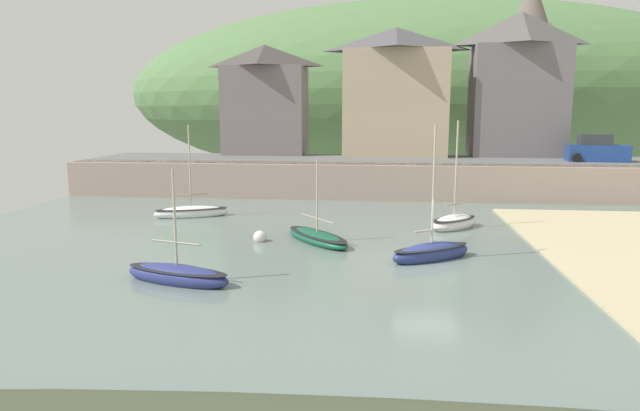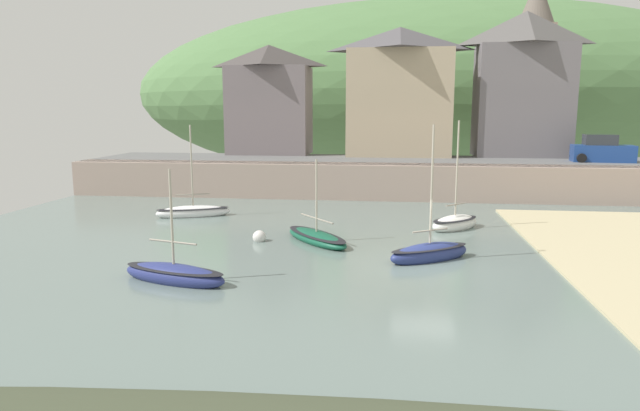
{
  "view_description": "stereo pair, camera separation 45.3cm",
  "coord_description": "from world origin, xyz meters",
  "px_view_note": "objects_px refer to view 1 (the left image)",
  "views": [
    {
      "loc": [
        -1.86,
        -21.65,
        6.04
      ],
      "look_at": [
        -4.83,
        5.59,
        1.38
      ],
      "focal_mm": 31.49,
      "sensor_mm": 36.0,
      "label": 1
    },
    {
      "loc": [
        -1.41,
        -21.59,
        6.04
      ],
      "look_at": [
        -4.83,
        5.59,
        1.38
      ],
      "focal_mm": 31.49,
      "sensor_mm": 36.0,
      "label": 2
    }
  ],
  "objects_px": {
    "motorboat_with_cabin": "(192,212)",
    "dinghy_open_wooden": "(431,252)",
    "fishing_boat_green": "(454,222)",
    "church_with_spire": "(528,64)",
    "waterfront_building_right": "(518,84)",
    "sailboat_nearest_shore": "(177,275)",
    "waterfront_building_centre": "(395,91)",
    "mooring_buoy": "(260,237)",
    "waterfront_building_left": "(265,99)",
    "sailboat_blue_trim": "(317,237)",
    "parked_car_near_slipway": "(597,150)"
  },
  "relations": [
    {
      "from": "sailboat_nearest_shore",
      "to": "fishing_boat_green",
      "type": "relative_size",
      "value": 0.76
    },
    {
      "from": "church_with_spire",
      "to": "motorboat_with_cabin",
      "type": "distance_m",
      "value": 32.16
    },
    {
      "from": "waterfront_building_centre",
      "to": "church_with_spire",
      "type": "xyz_separation_m",
      "value": [
        11.3,
        4.0,
        2.41
      ]
    },
    {
      "from": "sailboat_nearest_shore",
      "to": "mooring_buoy",
      "type": "relative_size",
      "value": 6.86
    },
    {
      "from": "waterfront_building_right",
      "to": "church_with_spire",
      "type": "bearing_deg",
      "value": 68.19
    },
    {
      "from": "waterfront_building_left",
      "to": "mooring_buoy",
      "type": "xyz_separation_m",
      "value": [
        4.15,
        -21.76,
        -6.77
      ]
    },
    {
      "from": "waterfront_building_centre",
      "to": "sailboat_blue_trim",
      "type": "height_order",
      "value": "waterfront_building_centre"
    },
    {
      "from": "motorboat_with_cabin",
      "to": "dinghy_open_wooden",
      "type": "bearing_deg",
      "value": -54.09
    },
    {
      "from": "church_with_spire",
      "to": "waterfront_building_right",
      "type": "bearing_deg",
      "value": -111.81
    },
    {
      "from": "church_with_spire",
      "to": "sailboat_blue_trim",
      "type": "xyz_separation_m",
      "value": [
        -15.21,
        -25.56,
        -9.76
      ]
    },
    {
      "from": "motorboat_with_cabin",
      "to": "mooring_buoy",
      "type": "xyz_separation_m",
      "value": [
        5.22,
        -5.59,
        -0.09
      ]
    },
    {
      "from": "waterfront_building_left",
      "to": "waterfront_building_right",
      "type": "height_order",
      "value": "waterfront_building_right"
    },
    {
      "from": "waterfront_building_centre",
      "to": "mooring_buoy",
      "type": "relative_size",
      "value": 16.07
    },
    {
      "from": "dinghy_open_wooden",
      "to": "sailboat_nearest_shore",
      "type": "distance_m",
      "value": 10.11
    },
    {
      "from": "sailboat_blue_trim",
      "to": "fishing_boat_green",
      "type": "relative_size",
      "value": 0.77
    },
    {
      "from": "waterfront_building_left",
      "to": "mooring_buoy",
      "type": "height_order",
      "value": "waterfront_building_left"
    },
    {
      "from": "waterfront_building_centre",
      "to": "fishing_boat_green",
      "type": "xyz_separation_m",
      "value": [
        2.8,
        -17.81,
        -7.25
      ]
    },
    {
      "from": "sailboat_blue_trim",
      "to": "motorboat_with_cabin",
      "type": "distance_m",
      "value": 9.56
    },
    {
      "from": "church_with_spire",
      "to": "motorboat_with_cabin",
      "type": "height_order",
      "value": "church_with_spire"
    },
    {
      "from": "waterfront_building_left",
      "to": "sailboat_nearest_shore",
      "type": "bearing_deg",
      "value": -84.79
    },
    {
      "from": "waterfront_building_left",
      "to": "waterfront_building_centre",
      "type": "distance_m",
      "value": 10.74
    },
    {
      "from": "waterfront_building_left",
      "to": "church_with_spire",
      "type": "xyz_separation_m",
      "value": [
        22.02,
        4.0,
        3.01
      ]
    },
    {
      "from": "parked_car_near_slipway",
      "to": "mooring_buoy",
      "type": "relative_size",
      "value": 6.73
    },
    {
      "from": "waterfront_building_left",
      "to": "sailboat_nearest_shore",
      "type": "height_order",
      "value": "waterfront_building_left"
    },
    {
      "from": "waterfront_building_left",
      "to": "sailboat_nearest_shore",
      "type": "relative_size",
      "value": 2.06
    },
    {
      "from": "church_with_spire",
      "to": "waterfront_building_centre",
      "type": "bearing_deg",
      "value": -160.5
    },
    {
      "from": "waterfront_building_left",
      "to": "parked_car_near_slipway",
      "type": "bearing_deg",
      "value": -10.15
    },
    {
      "from": "dinghy_open_wooden",
      "to": "mooring_buoy",
      "type": "xyz_separation_m",
      "value": [
        -7.68,
        2.44,
        -0.12
      ]
    },
    {
      "from": "waterfront_building_centre",
      "to": "waterfront_building_right",
      "type": "bearing_deg",
      "value": 0.0
    },
    {
      "from": "sailboat_nearest_shore",
      "to": "parked_car_near_slipway",
      "type": "height_order",
      "value": "parked_car_near_slipway"
    },
    {
      "from": "fishing_boat_green",
      "to": "church_with_spire",
      "type": "bearing_deg",
      "value": 23.2
    },
    {
      "from": "church_with_spire",
      "to": "motorboat_with_cabin",
      "type": "bearing_deg",
      "value": -138.87
    },
    {
      "from": "dinghy_open_wooden",
      "to": "parked_car_near_slipway",
      "type": "xyz_separation_m",
      "value": [
        13.32,
        19.7,
        2.89
      ]
    },
    {
      "from": "waterfront_building_right",
      "to": "dinghy_open_wooden",
      "type": "relative_size",
      "value": 1.97
    },
    {
      "from": "sailboat_nearest_shore",
      "to": "fishing_boat_green",
      "type": "xyz_separation_m",
      "value": [
        10.94,
        10.5,
        0.04
      ]
    },
    {
      "from": "waterfront_building_left",
      "to": "fishing_boat_green",
      "type": "xyz_separation_m",
      "value": [
        13.52,
        -17.81,
        -6.65
      ]
    },
    {
      "from": "dinghy_open_wooden",
      "to": "mooring_buoy",
      "type": "bearing_deg",
      "value": 128.68
    },
    {
      "from": "waterfront_building_right",
      "to": "fishing_boat_green",
      "type": "xyz_separation_m",
      "value": [
        -6.9,
        -17.81,
        -7.81
      ]
    },
    {
      "from": "waterfront_building_centre",
      "to": "dinghy_open_wooden",
      "type": "bearing_deg",
      "value": -87.41
    },
    {
      "from": "waterfront_building_left",
      "to": "waterfront_building_right",
      "type": "bearing_deg",
      "value": 0.0
    },
    {
      "from": "sailboat_blue_trim",
      "to": "motorboat_with_cabin",
      "type": "relative_size",
      "value": 0.82
    },
    {
      "from": "church_with_spire",
      "to": "fishing_boat_green",
      "type": "xyz_separation_m",
      "value": [
        -8.5,
        -21.81,
        -9.67
      ]
    },
    {
      "from": "waterfront_building_centre",
      "to": "fishing_boat_green",
      "type": "height_order",
      "value": "waterfront_building_centre"
    },
    {
      "from": "fishing_boat_green",
      "to": "mooring_buoy",
      "type": "bearing_deg",
      "value": 157.33
    },
    {
      "from": "waterfront_building_left",
      "to": "motorboat_with_cabin",
      "type": "height_order",
      "value": "waterfront_building_left"
    },
    {
      "from": "waterfront_building_left",
      "to": "waterfront_building_centre",
      "type": "relative_size",
      "value": 0.88
    },
    {
      "from": "waterfront_building_left",
      "to": "motorboat_with_cabin",
      "type": "relative_size",
      "value": 1.65
    },
    {
      "from": "mooring_buoy",
      "to": "waterfront_building_left",
      "type": "bearing_deg",
      "value": 100.79
    },
    {
      "from": "waterfront_building_centre",
      "to": "fishing_boat_green",
      "type": "bearing_deg",
      "value": -81.07
    },
    {
      "from": "motorboat_with_cabin",
      "to": "sailboat_nearest_shore",
      "type": "xyz_separation_m",
      "value": [
        3.65,
        -12.14,
        -0.01
      ]
    }
  ]
}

